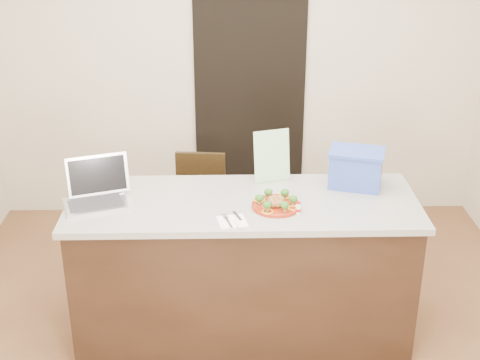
{
  "coord_description": "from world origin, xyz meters",
  "views": [
    {
      "loc": [
        -0.1,
        -3.28,
        2.63
      ],
      "look_at": [
        -0.02,
        0.2,
        1.08
      ],
      "focal_mm": 50.0,
      "sensor_mm": 36.0,
      "label": 1
    }
  ],
  "objects_px": {
    "plate": "(276,205)",
    "blue_box": "(356,168)",
    "yogurt_bottle": "(298,209)",
    "island": "(243,268)",
    "laptop": "(97,190)",
    "chair": "(201,202)",
    "napkin": "(232,221)"
  },
  "relations": [
    {
      "from": "plate",
      "to": "blue_box",
      "type": "relative_size",
      "value": 0.74
    },
    {
      "from": "yogurt_bottle",
      "to": "island",
      "type": "bearing_deg",
      "value": 150.82
    },
    {
      "from": "yogurt_bottle",
      "to": "laptop",
      "type": "relative_size",
      "value": 0.17
    },
    {
      "from": "blue_box",
      "to": "chair",
      "type": "xyz_separation_m",
      "value": [
        -0.98,
        0.71,
        -0.57
      ]
    },
    {
      "from": "yogurt_bottle",
      "to": "blue_box",
      "type": "xyz_separation_m",
      "value": [
        0.39,
        0.37,
        0.09
      ]
    },
    {
      "from": "plate",
      "to": "chair",
      "type": "height_order",
      "value": "plate"
    },
    {
      "from": "blue_box",
      "to": "chair",
      "type": "height_order",
      "value": "blue_box"
    },
    {
      "from": "napkin",
      "to": "yogurt_bottle",
      "type": "relative_size",
      "value": 2.13
    },
    {
      "from": "blue_box",
      "to": "plate",
      "type": "bearing_deg",
      "value": -133.98
    },
    {
      "from": "island",
      "to": "chair",
      "type": "xyz_separation_m",
      "value": [
        -0.29,
        0.91,
        0.01
      ]
    },
    {
      "from": "laptop",
      "to": "blue_box",
      "type": "distance_m",
      "value": 1.56
    },
    {
      "from": "island",
      "to": "napkin",
      "type": "bearing_deg",
      "value": -104.48
    },
    {
      "from": "laptop",
      "to": "chair",
      "type": "relative_size",
      "value": 0.51
    },
    {
      "from": "napkin",
      "to": "yogurt_bottle",
      "type": "distance_m",
      "value": 0.39
    },
    {
      "from": "laptop",
      "to": "chair",
      "type": "distance_m",
      "value": 1.17
    },
    {
      "from": "plate",
      "to": "yogurt_bottle",
      "type": "xyz_separation_m",
      "value": [
        0.12,
        -0.08,
        0.02
      ]
    },
    {
      "from": "laptop",
      "to": "blue_box",
      "type": "bearing_deg",
      "value": -11.97
    },
    {
      "from": "plate",
      "to": "blue_box",
      "type": "bearing_deg",
      "value": 29.56
    },
    {
      "from": "island",
      "to": "napkin",
      "type": "xyz_separation_m",
      "value": [
        -0.07,
        -0.27,
        0.46
      ]
    },
    {
      "from": "yogurt_bottle",
      "to": "blue_box",
      "type": "height_order",
      "value": "blue_box"
    },
    {
      "from": "island",
      "to": "laptop",
      "type": "distance_m",
      "value": 1.0
    },
    {
      "from": "napkin",
      "to": "blue_box",
      "type": "xyz_separation_m",
      "value": [
        0.76,
        0.46,
        0.12
      ]
    },
    {
      "from": "plate",
      "to": "laptop",
      "type": "bearing_deg",
      "value": 173.85
    },
    {
      "from": "island",
      "to": "plate",
      "type": "relative_size",
      "value": 7.26
    },
    {
      "from": "plate",
      "to": "chair",
      "type": "xyz_separation_m",
      "value": [
        -0.47,
        1.0,
        -0.46
      ]
    },
    {
      "from": "yogurt_bottle",
      "to": "chair",
      "type": "bearing_deg",
      "value": 118.86
    },
    {
      "from": "plate",
      "to": "island",
      "type": "bearing_deg",
      "value": 154.28
    },
    {
      "from": "plate",
      "to": "napkin",
      "type": "relative_size",
      "value": 1.87
    },
    {
      "from": "plate",
      "to": "chair",
      "type": "bearing_deg",
      "value": 115.49
    },
    {
      "from": "island",
      "to": "blue_box",
      "type": "bearing_deg",
      "value": 15.85
    },
    {
      "from": "plate",
      "to": "laptop",
      "type": "xyz_separation_m",
      "value": [
        -1.04,
        0.11,
        0.06
      ]
    },
    {
      "from": "plate",
      "to": "yogurt_bottle",
      "type": "relative_size",
      "value": 4.0
    }
  ]
}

